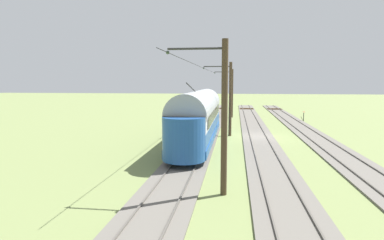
# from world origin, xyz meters

# --- Properties ---
(ground_plane) EXTENTS (220.00, 220.00, 0.00)m
(ground_plane) POSITION_xyz_m (0.00, 0.00, 0.00)
(ground_plane) COLOR olive
(track_streetcar_siding) EXTENTS (2.80, 80.00, 0.18)m
(track_streetcar_siding) POSITION_xyz_m (-5.05, -0.31, 0.05)
(track_streetcar_siding) COLOR #666059
(track_streetcar_siding) RESTS_ON ground
(track_adjacent_siding) EXTENTS (2.80, 80.00, 0.18)m
(track_adjacent_siding) POSITION_xyz_m (0.00, -0.31, 0.05)
(track_adjacent_siding) COLOR #666059
(track_adjacent_siding) RESTS_ON ground
(track_third_siding) EXTENTS (2.80, 80.00, 0.18)m
(track_third_siding) POSITION_xyz_m (5.05, -0.31, 0.05)
(track_third_siding) COLOR #666059
(track_third_siding) RESTS_ON ground
(vintage_streetcar) EXTENTS (2.65, 17.83, 4.80)m
(vintage_streetcar) POSITION_xyz_m (5.05, 3.52, 2.26)
(vintage_streetcar) COLOR #1E4C93
(vintage_streetcar) RESTS_ON ground
(catenary_pole_foreground) EXTENTS (2.71, 0.28, 6.83)m
(catenary_pole_foreground) POSITION_xyz_m (2.63, -16.47, 3.57)
(catenary_pole_foreground) COLOR #423323
(catenary_pole_foreground) RESTS_ON ground
(catenary_pole_mid_near) EXTENTS (2.71, 0.28, 6.83)m
(catenary_pole_mid_near) POSITION_xyz_m (2.63, -0.45, 3.57)
(catenary_pole_mid_near) COLOR #423323
(catenary_pole_mid_near) RESTS_ON ground
(catenary_pole_mid_far) EXTENTS (2.71, 0.28, 6.83)m
(catenary_pole_mid_far) POSITION_xyz_m (2.63, 15.56, 3.57)
(catenary_pole_mid_far) COLOR #423323
(catenary_pole_mid_far) RESTS_ON ground
(overhead_wire_run) EXTENTS (2.50, 36.04, 0.18)m
(overhead_wire_run) POSITION_xyz_m (4.99, -1.13, 6.28)
(overhead_wire_run) COLOR black
(overhead_wire_run) RESTS_ON ground
(switch_stand) EXTENTS (0.50, 0.30, 1.24)m
(switch_stand) POSITION_xyz_m (-6.57, -12.94, 0.70)
(switch_stand) COLOR black
(switch_stand) RESTS_ON ground
(spare_tie_stack) EXTENTS (2.40, 2.40, 0.54)m
(spare_tie_stack) POSITION_xyz_m (7.74, -5.91, 0.27)
(spare_tie_stack) COLOR #47331E
(spare_tie_stack) RESTS_ON ground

